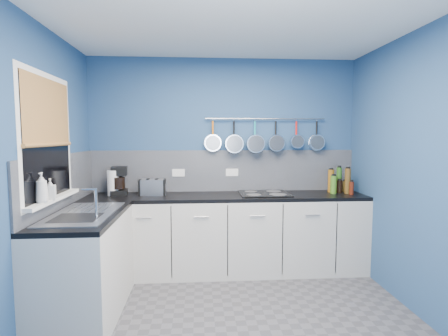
{
  "coord_description": "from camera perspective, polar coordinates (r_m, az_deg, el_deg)",
  "views": [
    {
      "loc": [
        -0.3,
        -2.76,
        1.57
      ],
      "look_at": [
        -0.05,
        0.75,
        1.25
      ],
      "focal_mm": 28.06,
      "sensor_mm": 36.0,
      "label": 1
    }
  ],
  "objects": [
    {
      "name": "floor",
      "position": [
        3.19,
        2.04,
        -24.49
      ],
      "size": [
        3.2,
        3.0,
        0.02
      ],
      "primitive_type": "cube",
      "color": "#47474C",
      "rests_on": "ground"
    },
    {
      "name": "ceiling",
      "position": [
        2.93,
        2.21,
        23.94
      ],
      "size": [
        3.2,
        3.0,
        0.02
      ],
      "primitive_type": "cube",
      "color": "white",
      "rests_on": "ground"
    },
    {
      "name": "wall_back",
      "position": [
        4.29,
        -0.06,
        0.92
      ],
      "size": [
        3.2,
        0.02,
        2.5
      ],
      "primitive_type": "cube",
      "color": "navy",
      "rests_on": "ground"
    },
    {
      "name": "wall_front",
      "position": [
        1.32,
        9.3,
        -8.83
      ],
      "size": [
        3.2,
        0.02,
        2.5
      ],
      "primitive_type": "cube",
      "color": "navy",
      "rests_on": "ground"
    },
    {
      "name": "wall_left",
      "position": [
        3.07,
        -29.34,
        -1.44
      ],
      "size": [
        0.02,
        3.0,
        2.5
      ],
      "primitive_type": "cube",
      "color": "navy",
      "rests_on": "ground"
    },
    {
      "name": "wall_right",
      "position": [
        3.37,
        30.5,
        -0.96
      ],
      "size": [
        0.02,
        3.0,
        2.5
      ],
      "primitive_type": "cube",
      "color": "navy",
      "rests_on": "ground"
    },
    {
      "name": "backsplash_back",
      "position": [
        4.27,
        -0.04,
        -0.44
      ],
      "size": [
        3.2,
        0.02,
        0.5
      ],
      "primitive_type": "cube",
      "color": "slate",
      "rests_on": "wall_back"
    },
    {
      "name": "backsplash_left",
      "position": [
        3.62,
        -24.92,
        -1.95
      ],
      "size": [
        0.02,
        1.8,
        0.5
      ],
      "primitive_type": "cube",
      "color": "slate",
      "rests_on": "wall_left"
    },
    {
      "name": "cabinet_run_back",
      "position": [
        4.13,
        0.25,
        -10.84
      ],
      "size": [
        3.2,
        0.6,
        0.86
      ],
      "primitive_type": "cube",
      "color": "beige",
      "rests_on": "ground"
    },
    {
      "name": "worktop_back",
      "position": [
        4.03,
        0.25,
        -4.67
      ],
      "size": [
        3.2,
        0.6,
        0.04
      ],
      "primitive_type": "cube",
      "color": "black",
      "rests_on": "cabinet_run_back"
    },
    {
      "name": "cabinet_run_left",
      "position": [
        3.41,
        -21.61,
        -14.7
      ],
      "size": [
        0.6,
        1.2,
        0.86
      ],
      "primitive_type": "cube",
      "color": "beige",
      "rests_on": "ground"
    },
    {
      "name": "worktop_left",
      "position": [
        3.29,
        -21.87,
        -7.29
      ],
      "size": [
        0.6,
        1.2,
        0.04
      ],
      "primitive_type": "cube",
      "color": "black",
      "rests_on": "cabinet_run_left"
    },
    {
      "name": "window_frame",
      "position": [
        3.31,
        -26.81,
        4.31
      ],
      "size": [
        0.01,
        1.0,
        1.1
      ],
      "primitive_type": "cube",
      "color": "white",
      "rests_on": "wall_left"
    },
    {
      "name": "window_glass",
      "position": [
        3.31,
        -26.73,
        4.31
      ],
      "size": [
        0.01,
        0.9,
        1.0
      ],
      "primitive_type": "cube",
      "color": "black",
      "rests_on": "wall_left"
    },
    {
      "name": "bamboo_blind",
      "position": [
        3.31,
        -26.76,
        8.21
      ],
      "size": [
        0.01,
        0.9,
        0.55
      ],
      "primitive_type": "cube",
      "color": "gold",
      "rests_on": "wall_left"
    },
    {
      "name": "window_sill",
      "position": [
        3.34,
        -26.06,
        -4.53
      ],
      "size": [
        0.1,
        0.98,
        0.03
      ],
      "primitive_type": "cube",
      "color": "white",
      "rests_on": "wall_left"
    },
    {
      "name": "sink_unit",
      "position": [
        3.28,
        -21.89,
        -6.88
      ],
      "size": [
        0.5,
        0.95,
        0.01
      ],
      "primitive_type": "cube",
      "color": "silver",
      "rests_on": "worktop_left"
    },
    {
      "name": "mixer_tap",
      "position": [
        3.04,
        -20.12,
        -5.33
      ],
      "size": [
        0.12,
        0.08,
        0.26
      ],
      "primitive_type": null,
      "color": "silver",
      "rests_on": "worktop_left"
    },
    {
      "name": "socket_left",
      "position": [
        4.26,
        -7.42,
        -0.78
      ],
      "size": [
        0.15,
        0.01,
        0.09
      ],
      "primitive_type": "cube",
      "color": "white",
      "rests_on": "backsplash_back"
    },
    {
      "name": "socket_right",
      "position": [
        4.27,
        1.31,
        -0.72
      ],
      "size": [
        0.15,
        0.01,
        0.09
      ],
      "primitive_type": "cube",
      "color": "white",
      "rests_on": "backsplash_back"
    },
    {
      "name": "pot_rail",
      "position": [
        4.29,
        6.75,
        7.97
      ],
      "size": [
        1.45,
        0.02,
        0.02
      ],
      "primitive_type": "cylinder",
      "rotation": [
        0.0,
        1.57,
        0.0
      ],
      "color": "silver",
      "rests_on": "wall_back"
    },
    {
      "name": "soap_bottle_a",
      "position": [
        3.08,
        -27.58,
        -2.84
      ],
      "size": [
        0.1,
        0.1,
        0.24
      ],
      "primitive_type": "imported",
      "rotation": [
        0.0,
        0.0,
        0.08
      ],
      "color": "white",
      "rests_on": "window_sill"
    },
    {
      "name": "soap_bottle_b",
      "position": [
        3.23,
        -26.44,
        -3.06
      ],
      "size": [
        0.09,
        0.1,
        0.17
      ],
      "primitive_type": "imported",
      "rotation": [
        0.0,
        0.0,
        0.24
      ],
      "color": "white",
      "rests_on": "window_sill"
    },
    {
      "name": "paper_towel",
      "position": [
        4.16,
        -17.62,
        -2.33
      ],
      "size": [
        0.14,
        0.14,
        0.29
      ],
      "primitive_type": "cylinder",
      "rotation": [
        0.0,
        0.0,
        -0.12
      ],
      "color": "white",
      "rests_on": "worktop_back"
    },
    {
      "name": "coffee_maker",
      "position": [
        4.16,
        -16.72,
        -2.02
      ],
      "size": [
        0.21,
        0.23,
        0.33
      ],
      "primitive_type": null,
      "rotation": [
        0.0,
        0.0,
        0.14
      ],
      "color": "black",
      "rests_on": "worktop_back"
    },
    {
      "name": "toaster",
      "position": [
        4.09,
        -11.57,
        -3.08
      ],
      "size": [
        0.3,
        0.19,
        0.18
      ],
      "primitive_type": "cube",
      "rotation": [
        0.0,
        0.0,
        -0.13
      ],
      "color": "silver",
      "rests_on": "worktop_back"
    },
    {
      "name": "canister",
      "position": [
        4.06,
        -10.05,
        -3.48
      ],
      "size": [
        0.1,
        0.1,
        0.13
      ],
      "primitive_type": "cylinder",
      "rotation": [
        0.0,
        0.0,
        -0.15
      ],
      "color": "silver",
      "rests_on": "worktop_back"
    },
    {
      "name": "hob",
      "position": [
        4.1,
        6.55,
        -4.15
      ],
      "size": [
        0.57,
        0.5,
        0.01
      ],
      "primitive_type": "cube",
      "color": "black",
      "rests_on": "worktop_back"
    },
    {
      "name": "pan_0",
      "position": [
        4.2,
        -1.84,
        5.41
      ],
      "size": [
        0.2,
        0.06,
        0.39
      ],
      "primitive_type": null,
      "color": "silver",
      "rests_on": "pot_rail"
    },
    {
      "name": "pan_1",
      "position": [
        4.22,
        1.63,
        5.26
      ],
      "size": [
        0.22,
        0.1,
        0.41
      ],
      "primitive_type": null,
      "color": "silver",
      "rests_on": "pot_rail"
    },
    {
      "name": "pan_2",
      "position": [
        4.25,
        5.05,
        5.25
      ],
      "size": [
        0.22,
        0.12,
        0.41
      ],
      "primitive_type": null,
      "color": "silver",
      "rests_on": "pot_rail"
    },
    {
      "name": "pan_3",
      "position": [
        4.3,
        8.42,
        5.32
      ],
      "size": [
        0.2,
        0.1,
        0.39
      ],
      "primitive_type": null,
      "color": "silver",
      "rests_on": "pot_rail"
    },
    {
      "name": "pan_4",
      "position": [
        4.36,
        11.7,
        5.51
      ],
      "size": [
        0.17,
        0.1,
        0.36
      ],
      "primitive_type": null,
      "color": "silver",
      "rests_on": "pot_rail"
    },
    {
      "name": "pan_5",
      "position": [
        4.43,
        14.87,
        5.28
      ],
      "size": [
        0.19,
        0.06,
        0.38
      ],
      "primitive_type": null,
      "color": "silver",
      "rests_on": "pot_rail"
    },
    {
      "name": "condiment_0",
      "position": [
        4.5,
        19.12,
        -2.85
      ],
      "size": [
        0.07,
        0.07,
        0.13
      ],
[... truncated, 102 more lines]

